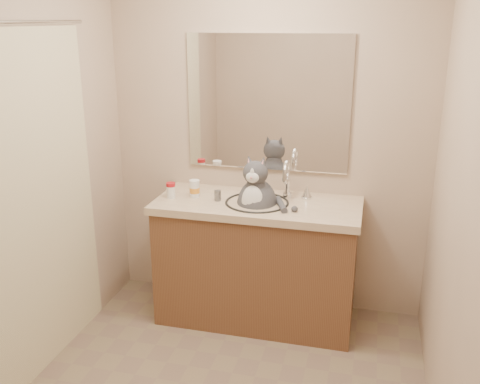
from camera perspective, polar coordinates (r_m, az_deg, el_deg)
name	(u,v)px	position (r m, az deg, el deg)	size (l,w,h in m)	color
room	(214,196)	(2.49, -2.84, -0.44)	(2.22, 2.52, 2.42)	#7D6656
vanity	(257,259)	(3.64, 1.84, -7.11)	(1.34, 0.59, 1.12)	brown
mirror	(267,104)	(3.60, 2.94, 9.40)	(1.10, 0.02, 0.90)	white
shower_curtain	(33,205)	(3.09, -21.20, -1.30)	(0.02, 1.30, 1.93)	beige
cat	(257,202)	(3.46, 1.80, -1.03)	(0.37, 0.32, 0.52)	#404044
pill_bottle_redcap	(171,190)	(3.57, -7.37, 0.19)	(0.06, 0.06, 0.10)	white
pill_bottle_orange	(195,189)	(3.58, -4.87, 0.34)	(0.08, 0.08, 0.12)	white
grey_canister	(218,196)	(3.50, -2.41, -0.38)	(0.05, 0.05, 0.07)	slate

